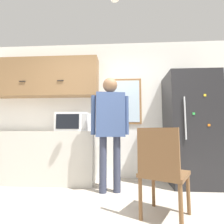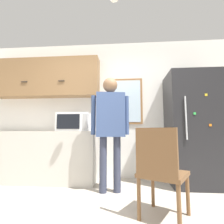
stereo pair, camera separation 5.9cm
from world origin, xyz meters
TOP-DOWN VIEW (x-y plane):
  - back_wall at (0.00, 1.96)m, footprint 6.00×0.06m
  - counter at (-1.15, 1.61)m, footprint 2.10×0.64m
  - upper_cabinets at (-1.15, 1.77)m, footprint 2.10×0.33m
  - microwave at (-0.48, 1.52)m, footprint 0.55×0.40m
  - person at (0.19, 1.13)m, footprint 0.57×0.29m
  - refrigerator at (1.57, 1.57)m, footprint 0.82×0.73m
  - chair at (0.78, 0.36)m, footprint 0.61×0.61m
  - window at (0.46, 1.91)m, footprint 0.60×0.05m

SIDE VIEW (x-z plane):
  - counter at x=-1.15m, z-range 0.00..0.89m
  - chair at x=0.78m, z-range 0.05..0.97m
  - refrigerator at x=1.57m, z-range 0.00..1.89m
  - microwave at x=-0.48m, z-range 0.89..1.21m
  - person at x=0.19m, z-range 0.19..1.91m
  - back_wall at x=0.00m, z-range 0.00..2.70m
  - window at x=0.46m, z-range 1.03..1.94m
  - upper_cabinets at x=-1.15m, z-range 1.57..2.33m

